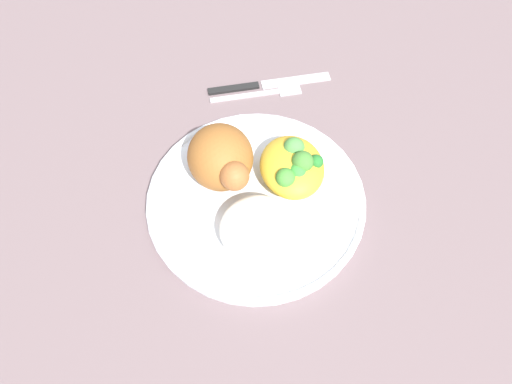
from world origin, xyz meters
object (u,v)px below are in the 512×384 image
object	(u,v)px
rice_pile	(259,228)
mac_cheese_with_broccoli	(293,166)
knife	(261,84)
plate	(256,199)
roasted_chicken	(221,158)
fork	(262,93)

from	to	relation	value
rice_pile	mac_cheese_with_broccoli	world-z (taller)	mac_cheese_with_broccoli
mac_cheese_with_broccoli	knife	world-z (taller)	mac_cheese_with_broccoli
plate	rice_pile	bearing A→B (deg)	-6.37
plate	knife	bearing A→B (deg)	168.25
roasted_chicken	rice_pile	distance (m)	0.10
roasted_chicken	fork	world-z (taller)	roasted_chicken
knife	rice_pile	bearing A→B (deg)	-10.62
plate	roasted_chicken	bearing A→B (deg)	-135.85
plate	knife	size ratio (longest dim) A/B	1.51
rice_pile	knife	distance (m)	0.27
mac_cheese_with_broccoli	fork	xyz separation A→B (m)	(-0.17, -0.01, -0.04)
plate	fork	size ratio (longest dim) A/B	2.02
mac_cheese_with_broccoli	fork	size ratio (longest dim) A/B	0.70
plate	mac_cheese_with_broccoli	bearing A→B (deg)	114.11
roasted_chicken	rice_pile	size ratio (longest dim) A/B	1.09
mac_cheese_with_broccoli	roasted_chicken	bearing A→B (deg)	-99.69
rice_pile	roasted_chicken	bearing A→B (deg)	-161.78
rice_pile	mac_cheese_with_broccoli	distance (m)	0.10
mac_cheese_with_broccoli	fork	bearing A→B (deg)	-176.19
plate	mac_cheese_with_broccoli	size ratio (longest dim) A/B	2.90
knife	plate	bearing A→B (deg)	-11.75
rice_pile	knife	xyz separation A→B (m)	(-0.27, 0.05, -0.03)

